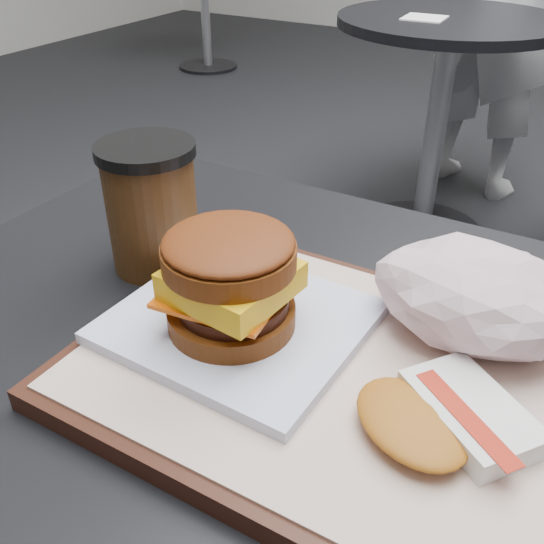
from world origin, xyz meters
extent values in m
cube|color=black|center=(0.00, 0.00, 0.75)|extent=(0.80, 0.60, 0.04)
cube|color=black|center=(0.03, -0.01, 0.78)|extent=(0.38, 0.28, 0.02)
cube|color=beige|center=(0.03, -0.01, 0.79)|extent=(0.36, 0.26, 0.00)
cube|color=white|center=(-0.05, -0.01, 0.80)|extent=(0.20, 0.18, 0.01)
cylinder|color=#612F0D|center=(-0.05, -0.02, 0.81)|extent=(0.10, 0.10, 0.02)
cylinder|color=black|center=(-0.05, -0.02, 0.82)|extent=(0.09, 0.09, 0.01)
cube|color=#E65807|center=(-0.06, -0.02, 0.83)|extent=(0.10, 0.10, 0.00)
cube|color=yellow|center=(-0.05, -0.02, 0.84)|extent=(0.09, 0.09, 0.02)
cylinder|color=brown|center=(-0.05, -0.02, 0.86)|extent=(0.10, 0.10, 0.02)
ellipsoid|color=#672C0E|center=(-0.05, -0.02, 0.87)|extent=(0.10, 0.10, 0.02)
cube|color=white|center=(0.13, -0.02, 0.80)|extent=(0.11, 0.10, 0.02)
cube|color=#B32717|center=(0.13, -0.03, 0.81)|extent=(0.08, 0.07, 0.00)
ellipsoid|color=#BA6E1D|center=(0.10, -0.05, 0.80)|extent=(0.11, 0.10, 0.01)
cylinder|color=#3B210E|center=(-0.20, 0.06, 0.83)|extent=(0.09, 0.09, 0.12)
cylinder|color=black|center=(-0.20, 0.06, 0.89)|extent=(0.09, 0.09, 0.01)
cylinder|color=black|center=(-0.35, 1.65, 0.01)|extent=(0.44, 0.44, 0.02)
cylinder|color=#A5A5AA|center=(-0.35, 1.65, 0.37)|extent=(0.07, 0.07, 0.70)
cylinder|color=black|center=(-0.35, 1.65, 0.73)|extent=(0.70, 0.70, 0.03)
cube|color=white|center=(-0.41, 1.57, 0.75)|extent=(0.13, 0.13, 0.00)
cylinder|color=black|center=(-2.40, 3.20, 0.01)|extent=(0.40, 0.40, 0.02)
cylinder|color=#A5A5AA|center=(-2.40, 3.20, 0.37)|extent=(0.06, 0.06, 0.70)
camera|label=1|loc=(0.16, -0.33, 1.09)|focal=40.00mm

